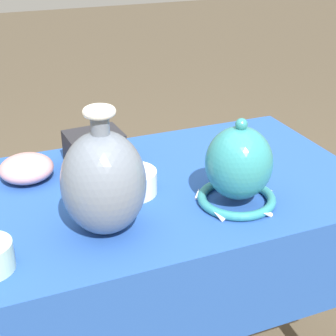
% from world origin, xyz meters
% --- Properties ---
extents(display_table, '(1.13, 0.65, 0.70)m').
position_xyz_m(display_table, '(0.00, -0.02, 0.62)').
color(display_table, olive).
rests_on(display_table, ground_plane).
extents(vase_tall_bulbous, '(0.18, 0.18, 0.29)m').
position_xyz_m(vase_tall_bulbous, '(-0.16, -0.15, 0.82)').
color(vase_tall_bulbous, slate).
rests_on(vase_tall_bulbous, display_table).
extents(vase_dome_bell, '(0.20, 0.20, 0.22)m').
position_xyz_m(vase_dome_bell, '(0.17, -0.16, 0.79)').
color(vase_dome_bell, teal).
rests_on(vase_dome_bell, display_table).
extents(mosaic_tile_box, '(0.16, 0.13, 0.09)m').
position_xyz_m(mosaic_tile_box, '(-0.09, 0.18, 0.75)').
color(mosaic_tile_box, '#232328').
rests_on(mosaic_tile_box, display_table).
extents(pot_squat_porcelain, '(0.12, 0.12, 0.06)m').
position_xyz_m(pot_squat_porcelain, '(-0.05, -0.02, 0.73)').
color(pot_squat_porcelain, white).
rests_on(pot_squat_porcelain, display_table).
extents(bowl_shallow_rose, '(0.14, 0.14, 0.07)m').
position_xyz_m(bowl_shallow_rose, '(-0.28, 0.15, 0.73)').
color(bowl_shallow_rose, '#D19399').
rests_on(bowl_shallow_rose, display_table).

